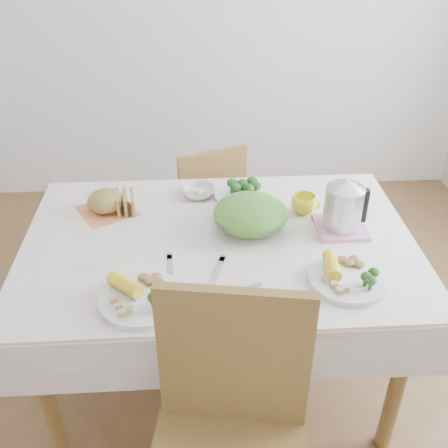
{
  "coord_description": "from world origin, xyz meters",
  "views": [
    {
      "loc": [
        -0.08,
        -1.65,
        1.91
      ],
      "look_at": [
        0.02,
        0.02,
        0.82
      ],
      "focal_mm": 42.0,
      "sensor_mm": 36.0,
      "label": 1
    }
  ],
  "objects": [
    {
      "name": "fork_right",
      "position": [
        -0.02,
        -0.2,
        0.76
      ],
      "size": [
        0.07,
        0.18,
        0.0
      ],
      "primitive_type": "cube",
      "rotation": [
        0.0,
        0.0,
        -0.3
      ],
      "color": "silver",
      "rests_on": "tablecloth"
    },
    {
      "name": "fork_left",
      "position": [
        -0.18,
        -0.17,
        0.76
      ],
      "size": [
        0.03,
        0.17,
        0.0
      ],
      "primitive_type": "cube",
      "rotation": [
        0.0,
        0.0,
        0.05
      ],
      "color": "silver",
      "rests_on": "tablecloth"
    },
    {
      "name": "bread_loaf",
      "position": [
        -0.46,
        0.24,
        0.82
      ],
      "size": [
        0.18,
        0.17,
        0.09
      ],
      "primitive_type": "ellipsoid",
      "rotation": [
        0.0,
        0.0,
        -0.22
      ],
      "color": "olive",
      "rests_on": "napkin"
    },
    {
      "name": "knife",
      "position": [
        0.05,
        -0.31,
        0.76
      ],
      "size": [
        0.18,
        0.09,
        0.0
      ],
      "primitive_type": "cube",
      "rotation": [
        0.0,
        0.0,
        1.96
      ],
      "color": "silver",
      "rests_on": "tablecloth"
    },
    {
      "name": "napkin",
      "position": [
        -0.46,
        0.24,
        0.76
      ],
      "size": [
        0.28,
        0.28,
        0.0
      ],
      "primitive_type": "cube",
      "rotation": [
        0.0,
        0.0,
        0.52
      ],
      "color": "#E17F45",
      "rests_on": "tablecloth"
    },
    {
      "name": "floor",
      "position": [
        0.0,
        0.0,
        0.0
      ],
      "size": [
        3.6,
        3.6,
        0.0
      ],
      "primitive_type": "plane",
      "color": "brown",
      "rests_on": "ground"
    },
    {
      "name": "dinner_plate_right",
      "position": [
        0.43,
        -0.28,
        0.77
      ],
      "size": [
        0.36,
        0.36,
        0.02
      ],
      "primitive_type": "cylinder",
      "rotation": [
        0.0,
        0.0,
        -0.42
      ],
      "color": "white",
      "rests_on": "tablecloth"
    },
    {
      "name": "tablecloth",
      "position": [
        0.0,
        0.0,
        0.76
      ],
      "size": [
        1.5,
        1.0,
        0.01
      ],
      "primitive_type": "cube",
      "color": "silver",
      "rests_on": "dining_table"
    },
    {
      "name": "salad_bowl",
      "position": [
        0.13,
        0.08,
        0.8
      ],
      "size": [
        0.32,
        0.32,
        0.07
      ],
      "primitive_type": "imported",
      "rotation": [
        0.0,
        0.0,
        -0.18
      ],
      "color": "white",
      "rests_on": "tablecloth"
    },
    {
      "name": "electric_kettle",
      "position": [
        0.48,
        0.05,
        0.88
      ],
      "size": [
        0.15,
        0.15,
        0.21
      ],
      "primitive_type": "cylinder",
      "rotation": [
        0.0,
        0.0,
        -0.01
      ],
      "color": "#B2B5BA",
      "rests_on": "pink_tray"
    },
    {
      "name": "fruit_bowl",
      "position": [
        -0.07,
        0.34,
        0.78
      ],
      "size": [
        0.18,
        0.18,
        0.04
      ],
      "primitive_type": "imported",
      "rotation": [
        0.0,
        0.0,
        0.36
      ],
      "color": "white",
      "rests_on": "tablecloth"
    },
    {
      "name": "pink_tray",
      "position": [
        0.48,
        0.05,
        0.77
      ],
      "size": [
        0.19,
        0.19,
        0.02
      ],
      "primitive_type": "cube",
      "rotation": [
        0.0,
        0.0,
        0.01
      ],
      "color": "pink",
      "rests_on": "tablecloth"
    },
    {
      "name": "broccoli_plate",
      "position": [
        0.12,
        0.31,
        0.77
      ],
      "size": [
        0.28,
        0.28,
        0.02
      ],
      "primitive_type": "cylinder",
      "rotation": [
        0.0,
        0.0,
        -0.19
      ],
      "color": "beige",
      "rests_on": "tablecloth"
    },
    {
      "name": "chair_far",
      "position": [
        -0.05,
        0.82,
        0.47
      ],
      "size": [
        0.47,
        0.47,
        0.83
      ],
      "primitive_type": "cube",
      "rotation": [
        0.0,
        0.0,
        3.47
      ],
      "color": "brown",
      "rests_on": "floor"
    },
    {
      "name": "dinner_plate_left",
      "position": [
        -0.27,
        -0.34,
        0.77
      ],
      "size": [
        0.38,
        0.38,
        0.02
      ],
      "primitive_type": "cylinder",
      "rotation": [
        0.0,
        0.0,
        0.48
      ],
      "color": "white",
      "rests_on": "tablecloth"
    },
    {
      "name": "dining_table",
      "position": [
        0.0,
        0.0,
        0.38
      ],
      "size": [
        1.4,
        0.9,
        0.75
      ],
      "primitive_type": "cube",
      "color": "brown",
      "rests_on": "floor"
    },
    {
      "name": "yellow_mug",
      "position": [
        0.36,
        0.18,
        0.8
      ],
      "size": [
        0.11,
        0.11,
        0.08
      ],
      "primitive_type": "imported",
      "rotation": [
        0.0,
        0.0,
        -0.05
      ],
      "color": "yellow",
      "rests_on": "tablecloth"
    }
  ]
}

